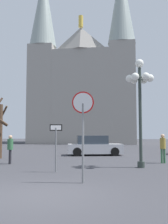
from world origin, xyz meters
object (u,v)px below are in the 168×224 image
object	(u,v)px
parked_car_far_silver	(94,146)
pedestrian_walking	(10,147)
street_lamp	(140,90)
one_way_arrow_sign	(56,142)
bare_tree	(0,129)
stop_sign	(83,118)
pedestrian_standing	(163,146)
cathedral	(83,86)

from	to	relation	value
parked_car_far_silver	pedestrian_walking	world-z (taller)	pedestrian_walking
street_lamp	pedestrian_walking	distance (m)	7.76
one_way_arrow_sign	bare_tree	world-z (taller)	bare_tree
bare_tree	one_way_arrow_sign	bearing A→B (deg)	-46.45
bare_tree	pedestrian_walking	distance (m)	3.61
bare_tree	pedestrian_walking	size ratio (longest dim) A/B	2.62
one_way_arrow_sign	pedestrian_walking	bearing A→B (deg)	140.86
stop_sign	pedestrian_standing	bearing A→B (deg)	59.00
one_way_arrow_sign	bare_tree	xyz separation A→B (m)	(-5.21, 5.48, 0.63)
pedestrian_standing	cathedral	bearing A→B (deg)	106.88
one_way_arrow_sign	parked_car_far_silver	world-z (taller)	one_way_arrow_sign
stop_sign	pedestrian_standing	xyz separation A→B (m)	(3.81, 6.35, -1.26)
pedestrian_standing	parked_car_far_silver	bearing A→B (deg)	133.27
cathedral	street_lamp	bearing A→B (deg)	-77.02
cathedral	street_lamp	xyz separation A→B (m)	(6.46, -28.03, -5.22)
pedestrian_walking	bare_tree	bearing A→B (deg)	124.74
bare_tree	pedestrian_walking	xyz separation A→B (m)	(1.97, -2.85, -1.02)
street_lamp	cathedral	bearing A→B (deg)	102.98
cathedral	one_way_arrow_sign	distance (m)	31.14
stop_sign	one_way_arrow_sign	world-z (taller)	stop_sign
stop_sign	parked_car_far_silver	xyz separation A→B (m)	(-0.55, 10.98, -1.56)
stop_sign	cathedral	bearing A→B (deg)	97.18
street_lamp	bare_tree	distance (m)	9.95
street_lamp	pedestrian_walking	xyz separation A→B (m)	(-7.14, 0.63, -2.99)
cathedral	street_lamp	distance (m)	29.23
street_lamp	pedestrian_walking	world-z (taller)	street_lamp
street_lamp	pedestrian_standing	bearing A→B (deg)	55.03
one_way_arrow_sign	street_lamp	world-z (taller)	street_lamp
cathedral	stop_sign	bearing A→B (deg)	-82.82
stop_sign	bare_tree	xyz separation A→B (m)	(-6.72, 7.78, -0.28)
parked_car_far_silver	pedestrian_standing	size ratio (longest dim) A/B	2.64
one_way_arrow_sign	pedestrian_walking	world-z (taller)	one_way_arrow_sign
street_lamp	parked_car_far_silver	distance (m)	7.99
one_way_arrow_sign	street_lamp	distance (m)	5.10
street_lamp	parked_car_far_silver	world-z (taller)	street_lamp
stop_sign	pedestrian_walking	xyz separation A→B (m)	(-4.75, 4.93, -1.30)
pedestrian_walking	pedestrian_standing	distance (m)	8.68
street_lamp	pedestrian_standing	distance (m)	3.86
stop_sign	pedestrian_standing	world-z (taller)	stop_sign
stop_sign	bare_tree	world-z (taller)	bare_tree
cathedral	bare_tree	xyz separation A→B (m)	(-2.65, -24.55, -7.19)
parked_car_far_silver	bare_tree	bearing A→B (deg)	-152.57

